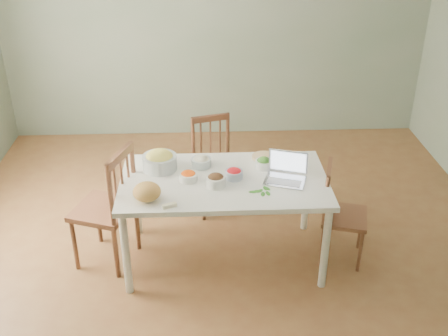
{
  "coord_description": "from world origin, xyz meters",
  "views": [
    {
      "loc": [
        -0.19,
        -3.79,
        2.88
      ],
      "look_at": [
        -0.02,
        -0.08,
        0.87
      ],
      "focal_mm": 43.32,
      "sensor_mm": 36.0,
      "label": 1
    }
  ],
  "objects_px": {
    "dining_table": "(224,220)",
    "bowl_squash": "(160,160)",
    "chair_left": "(103,207)",
    "laptop": "(285,169)",
    "bread_boule": "(147,192)",
    "chair_far": "(216,167)",
    "chair_right": "(345,214)"
  },
  "relations": [
    {
      "from": "chair_right",
      "to": "chair_far",
      "type": "bearing_deg",
      "value": 67.05
    },
    {
      "from": "chair_right",
      "to": "bread_boule",
      "type": "relative_size",
      "value": 4.12
    },
    {
      "from": "chair_left",
      "to": "dining_table",
      "type": "bearing_deg",
      "value": 107.76
    },
    {
      "from": "chair_far",
      "to": "chair_right",
      "type": "xyz_separation_m",
      "value": [
        1.03,
        -0.82,
        -0.03
      ]
    },
    {
      "from": "chair_left",
      "to": "bread_boule",
      "type": "distance_m",
      "value": 0.6
    },
    {
      "from": "dining_table",
      "to": "chair_far",
      "type": "bearing_deg",
      "value": 92.84
    },
    {
      "from": "chair_left",
      "to": "chair_right",
      "type": "distance_m",
      "value": 1.98
    },
    {
      "from": "bread_boule",
      "to": "laptop",
      "type": "bearing_deg",
      "value": 11.66
    },
    {
      "from": "chair_right",
      "to": "laptop",
      "type": "distance_m",
      "value": 0.69
    },
    {
      "from": "chair_left",
      "to": "laptop",
      "type": "distance_m",
      "value": 1.5
    },
    {
      "from": "bread_boule",
      "to": "laptop",
      "type": "distance_m",
      "value": 1.08
    },
    {
      "from": "bowl_squash",
      "to": "laptop",
      "type": "distance_m",
      "value": 1.02
    },
    {
      "from": "chair_right",
      "to": "laptop",
      "type": "xyz_separation_m",
      "value": [
        -0.52,
        -0.03,
        0.45
      ]
    },
    {
      "from": "chair_right",
      "to": "bowl_squash",
      "type": "distance_m",
      "value": 1.58
    },
    {
      "from": "dining_table",
      "to": "bread_boule",
      "type": "relative_size",
      "value": 7.91
    },
    {
      "from": "dining_table",
      "to": "chair_far",
      "type": "xyz_separation_m",
      "value": [
        -0.04,
        0.79,
        0.07
      ]
    },
    {
      "from": "chair_left",
      "to": "bowl_squash",
      "type": "bearing_deg",
      "value": 128.82
    },
    {
      "from": "dining_table",
      "to": "bread_boule",
      "type": "bearing_deg",
      "value": -154.31
    },
    {
      "from": "chair_far",
      "to": "bread_boule",
      "type": "xyz_separation_m",
      "value": [
        -0.54,
        -1.07,
        0.38
      ]
    },
    {
      "from": "dining_table",
      "to": "chair_far",
      "type": "distance_m",
      "value": 0.79
    },
    {
      "from": "bowl_squash",
      "to": "laptop",
      "type": "relative_size",
      "value": 0.9
    },
    {
      "from": "dining_table",
      "to": "bowl_squash",
      "type": "distance_m",
      "value": 0.72
    },
    {
      "from": "dining_table",
      "to": "chair_left",
      "type": "xyz_separation_m",
      "value": [
        -0.98,
        0.03,
        0.14
      ]
    },
    {
      "from": "chair_left",
      "to": "laptop",
      "type": "bearing_deg",
      "value": 105.94
    },
    {
      "from": "dining_table",
      "to": "chair_right",
      "type": "xyz_separation_m",
      "value": [
        0.99,
        -0.03,
        0.04
      ]
    },
    {
      "from": "bread_boule",
      "to": "chair_far",
      "type": "bearing_deg",
      "value": 63.07
    },
    {
      "from": "bowl_squash",
      "to": "bread_boule",
      "type": "bearing_deg",
      "value": -97.97
    },
    {
      "from": "laptop",
      "to": "chair_right",
      "type": "bearing_deg",
      "value": 21.56
    },
    {
      "from": "chair_far",
      "to": "laptop",
      "type": "bearing_deg",
      "value": -74.44
    },
    {
      "from": "chair_far",
      "to": "laptop",
      "type": "xyz_separation_m",
      "value": [
        0.51,
        -0.85,
        0.42
      ]
    },
    {
      "from": "bowl_squash",
      "to": "chair_left",
      "type": "bearing_deg",
      "value": -160.79
    },
    {
      "from": "dining_table",
      "to": "bowl_squash",
      "type": "relative_size",
      "value": 5.88
    }
  ]
}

